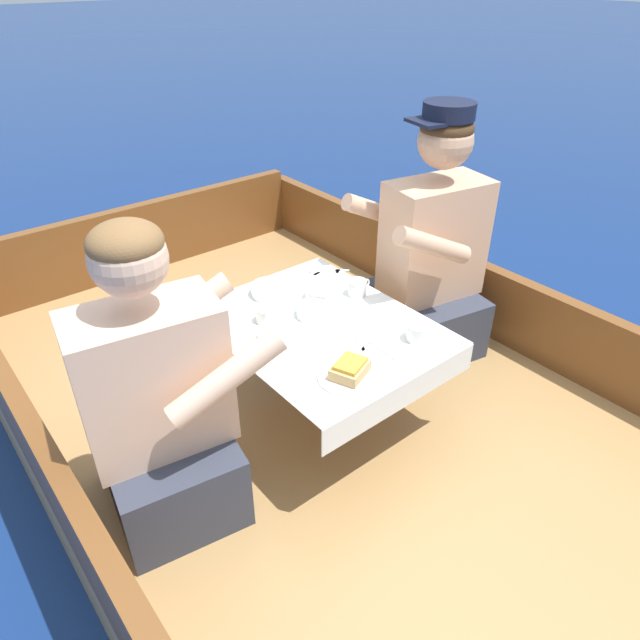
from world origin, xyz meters
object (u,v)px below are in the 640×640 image
at_px(tin_can, 210,302).
at_px(coffee_cup_center, 358,287).
at_px(sandwich, 350,369).
at_px(coffee_cup_port, 265,314).
at_px(person_port, 160,408).
at_px(person_starboard, 431,259).
at_px(coffee_cup_starboard, 418,332).

bearing_deg(tin_can, coffee_cup_center, -28.75).
relative_size(sandwich, coffee_cup_center, 1.44).
xyz_separation_m(coffee_cup_port, coffee_cup_center, (0.38, -0.06, 0.00)).
height_order(person_port, sandwich, person_port).
bearing_deg(person_starboard, person_port, 15.60).
distance_m(person_port, coffee_cup_center, 0.88).
bearing_deg(tin_can, sandwich, -78.74).
xyz_separation_m(person_port, tin_can, (0.39, 0.39, 0.03)).
distance_m(sandwich, tin_can, 0.64).
height_order(coffee_cup_center, tin_can, coffee_cup_center).
xyz_separation_m(person_port, coffee_cup_center, (0.87, 0.12, 0.03)).
xyz_separation_m(person_starboard, coffee_cup_starboard, (-0.43, -0.33, -0.01)).
distance_m(person_starboard, sandwich, 0.81).
bearing_deg(coffee_cup_center, person_port, -172.14).
distance_m(person_port, person_starboard, 1.26).
height_order(sandwich, coffee_cup_port, sandwich).
height_order(sandwich, coffee_cup_starboard, same).
bearing_deg(coffee_cup_port, person_port, -159.54).
xyz_separation_m(coffee_cup_starboard, tin_can, (-0.44, 0.62, -0.00)).
bearing_deg(sandwich, coffee_cup_starboard, 1.62).
xyz_separation_m(coffee_cup_starboard, coffee_cup_center, (0.05, 0.35, 0.00)).
distance_m(person_starboard, coffee_cup_center, 0.38).
height_order(sandwich, tin_can, sandwich).
bearing_deg(person_starboard, coffee_cup_center, 7.40).
relative_size(coffee_cup_starboard, tin_can, 1.55).
bearing_deg(person_port, coffee_cup_center, 17.41).
height_order(coffee_cup_port, tin_can, tin_can).
xyz_separation_m(coffee_cup_port, coffee_cup_starboard, (0.33, -0.42, 0.00)).
bearing_deg(coffee_cup_port, tin_can, 117.81).
bearing_deg(coffee_cup_port, sandwich, -87.58).
xyz_separation_m(person_starboard, sandwich, (-0.74, -0.33, -0.01)).
height_order(coffee_cup_starboard, tin_can, coffee_cup_starboard).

